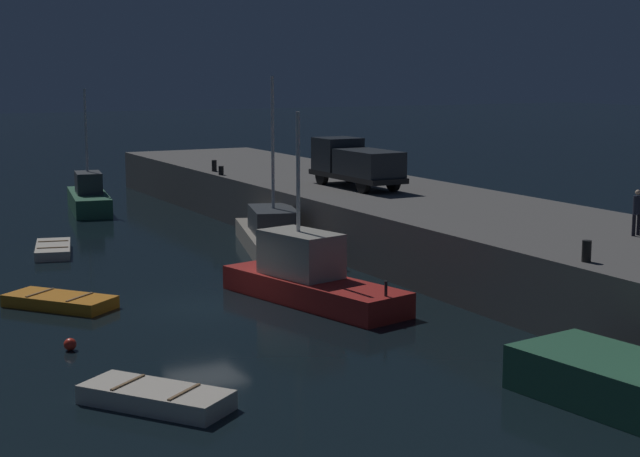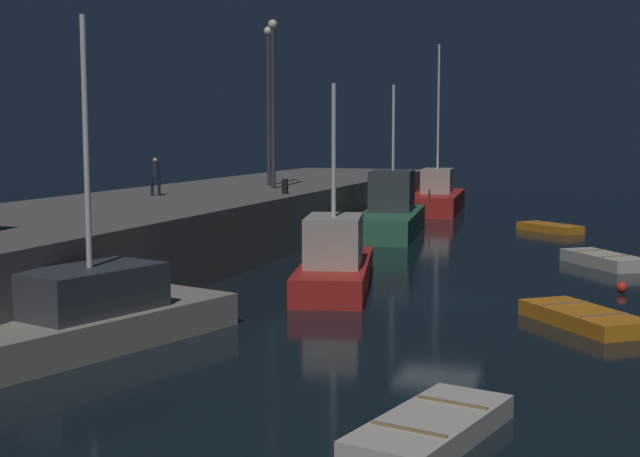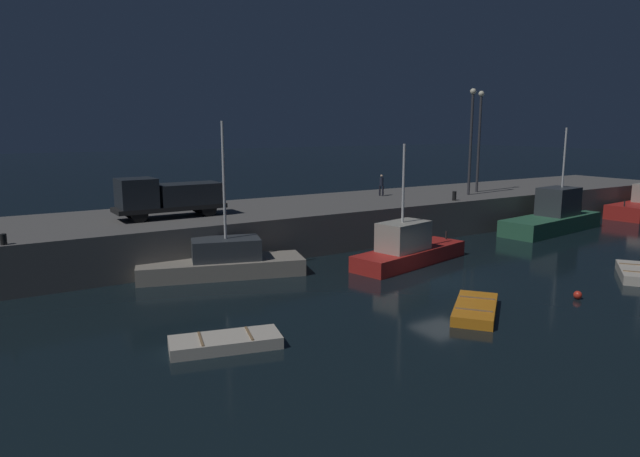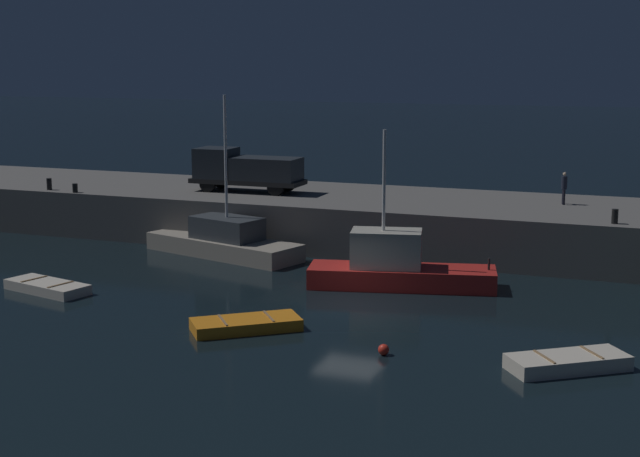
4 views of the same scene
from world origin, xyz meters
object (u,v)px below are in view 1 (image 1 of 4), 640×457
(bollard_central, at_px, (221,170))
(bollard_east, at_px, (587,251))
(rowboat_blue_far, at_px, (156,397))
(utility_truck, at_px, (355,163))
(bollard_west, at_px, (214,166))
(dockworker, at_px, (637,210))
(dinghy_red_small, at_px, (60,301))
(mooring_buoy_near, at_px, (70,344))
(fishing_boat_white, at_px, (89,197))
(fishing_boat_orange, at_px, (273,234))
(fishing_trawler_red, at_px, (309,277))
(dinghy_orange_near, at_px, (53,249))

(bollard_central, xyz_separation_m, bollard_east, (27.69, 0.47, 0.08))
(rowboat_blue_far, distance_m, utility_truck, 25.18)
(bollard_west, bearing_deg, bollard_east, 0.20)
(rowboat_blue_far, bearing_deg, bollard_east, 88.18)
(dockworker, relative_size, bollard_central, 3.30)
(rowboat_blue_far, height_order, bollard_central, bollard_central)
(dinghy_red_small, distance_m, mooring_buoy_near, 5.50)
(dinghy_red_small, bearing_deg, fishing_boat_white, 163.07)
(dinghy_red_small, bearing_deg, bollard_west, 144.48)
(dinghy_red_small, bearing_deg, fishing_boat_orange, 120.22)
(fishing_boat_orange, xyz_separation_m, rowboat_blue_far, (17.65, -11.36, -0.49))
(dinghy_red_small, bearing_deg, bollard_central, 142.15)
(fishing_trawler_red, distance_m, dinghy_orange_near, 14.57)
(dockworker, distance_m, bollard_west, 27.35)
(mooring_buoy_near, relative_size, bollard_central, 0.76)
(dockworker, bearing_deg, rowboat_blue_far, -82.70)
(bollard_west, bearing_deg, fishing_trawler_red, -12.94)
(dinghy_red_small, height_order, utility_truck, utility_truck)
(dinghy_orange_near, height_order, rowboat_blue_far, rowboat_blue_far)
(mooring_buoy_near, distance_m, bollard_west, 27.34)
(fishing_trawler_red, distance_m, dockworker, 11.55)
(fishing_trawler_red, distance_m, mooring_buoy_near, 9.23)
(mooring_buoy_near, height_order, utility_truck, utility_truck)
(rowboat_blue_far, relative_size, mooring_buoy_near, 10.52)
(fishing_trawler_red, xyz_separation_m, mooring_buoy_near, (2.21, -8.94, -0.69))
(fishing_boat_white, bearing_deg, fishing_boat_orange, 14.71)
(rowboat_blue_far, height_order, utility_truck, utility_truck)
(dinghy_orange_near, bearing_deg, bollard_central, 119.84)
(fishing_boat_orange, height_order, mooring_buoy_near, fishing_boat_orange)
(dockworker, bearing_deg, mooring_buoy_near, -100.49)
(dockworker, bearing_deg, bollard_central, -168.12)
(dinghy_red_small, height_order, bollard_central, bollard_central)
(utility_truck, relative_size, bollard_east, 9.65)
(dockworker, height_order, bollard_central, dockworker)
(bollard_east, bearing_deg, dinghy_orange_near, -153.18)
(fishing_trawler_red, bearing_deg, bollard_central, 166.85)
(fishing_trawler_red, xyz_separation_m, dinghy_orange_near, (-13.27, -5.98, -0.66))
(dinghy_orange_near, relative_size, dockworker, 2.54)
(fishing_boat_white, height_order, dinghy_red_small, fishing_boat_white)
(dinghy_red_small, relative_size, bollard_west, 6.26)
(dockworker, bearing_deg, utility_truck, -174.25)
(fishing_trawler_red, height_order, dockworker, fishing_trawler_red)
(fishing_boat_white, bearing_deg, dinghy_orange_near, -21.22)
(dinghy_red_small, distance_m, rowboat_blue_far, 11.19)
(fishing_trawler_red, bearing_deg, utility_truck, 143.35)
(fishing_trawler_red, xyz_separation_m, bollard_east, (8.40, 4.98, 1.89))
(dinghy_orange_near, relative_size, rowboat_blue_far, 1.04)
(fishing_boat_white, relative_size, dockworker, 4.65)
(fishing_boat_white, xyz_separation_m, rowboat_blue_far, (33.76, -7.12, -0.55))
(fishing_trawler_red, relative_size, mooring_buoy_near, 22.06)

